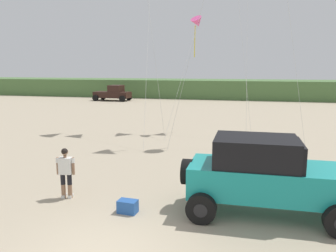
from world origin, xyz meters
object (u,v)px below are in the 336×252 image
Objects in this scene: distant_pickup at (113,93)px; kite_blue_swept at (197,23)px; person_watching at (66,170)px; cooler_box at (128,206)px; jeep at (265,174)px.

distant_pickup is 0.63× the size of kite_blue_swept.
person_watching is at bearing -70.05° from distant_pickup.
person_watching reaches higher than cooler_box.
kite_blue_swept reaches higher than distant_pickup.
kite_blue_swept is (-0.08, 13.37, 6.82)m from cooler_box.
cooler_box is at bearing -66.76° from distant_pickup.
kite_blue_swept is (-3.94, 12.50, 5.81)m from jeep.
jeep reaches higher than distant_pickup.
jeep is at bearing 17.04° from cooler_box.
person_watching is at bearing -100.05° from kite_blue_swept.
jeep is 35.46m from distant_pickup.
jeep reaches higher than person_watching.
cooler_box is (2.34, -0.63, -0.75)m from person_watching.
jeep is 6.21m from person_watching.
jeep is 0.65× the size of kite_blue_swept.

